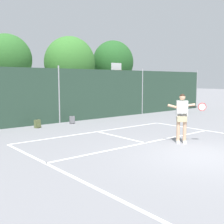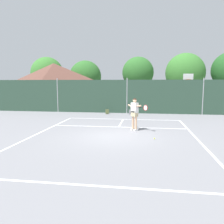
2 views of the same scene
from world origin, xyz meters
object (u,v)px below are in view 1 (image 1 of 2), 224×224
(tennis_player, at_px, (182,114))
(backpack_olive, at_px, (38,124))
(backpack_grey, at_px, (72,120))
(basketball_hoop, at_px, (116,81))

(tennis_player, relative_size, backpack_olive, 4.01)
(backpack_olive, distance_m, backpack_grey, 2.06)
(basketball_hoop, relative_size, backpack_grey, 7.67)
(backpack_grey, bearing_deg, backpack_olive, -177.03)
(backpack_olive, bearing_deg, backpack_grey, 2.97)
(backpack_olive, xyz_separation_m, backpack_grey, (2.06, 0.11, 0.00))
(basketball_hoop, xyz_separation_m, backpack_olive, (-7.19, -2.44, -2.12))
(tennis_player, distance_m, backpack_grey, 6.83)
(tennis_player, relative_size, backpack_grey, 4.01)
(backpack_grey, bearing_deg, tennis_player, -84.74)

